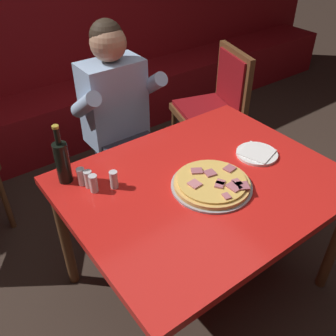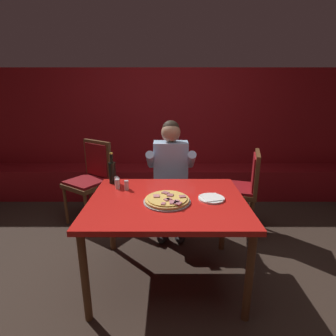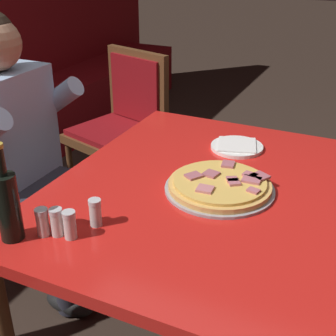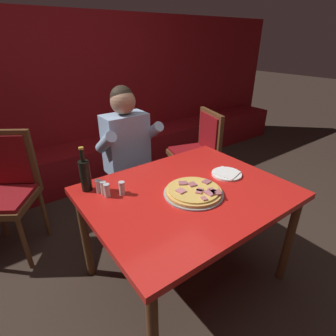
# 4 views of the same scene
# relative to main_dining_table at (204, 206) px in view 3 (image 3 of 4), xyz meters

# --- Properties ---
(main_dining_table) EXTENTS (1.25, 1.00, 0.75)m
(main_dining_table) POSITION_rel_main_dining_table_xyz_m (0.00, 0.00, 0.00)
(main_dining_table) COLOR brown
(main_dining_table) RESTS_ON ground_plane
(pizza) EXTENTS (0.37, 0.37, 0.05)m
(pizza) POSITION_rel_main_dining_table_xyz_m (0.00, -0.05, 0.10)
(pizza) COLOR #9E9EA3
(pizza) RESTS_ON main_dining_table
(plate_white_paper) EXTENTS (0.21, 0.21, 0.02)m
(plate_white_paper) POSITION_rel_main_dining_table_xyz_m (0.36, -0.00, 0.09)
(plate_white_paper) COLOR white
(plate_white_paper) RESTS_ON main_dining_table
(beer_bottle) EXTENTS (0.07, 0.07, 0.29)m
(beer_bottle) POSITION_rel_main_dining_table_xyz_m (-0.51, 0.38, 0.19)
(beer_bottle) COLOR black
(beer_bottle) RESTS_ON main_dining_table
(shaker_parmesan) EXTENTS (0.04, 0.04, 0.09)m
(shaker_parmesan) POSITION_rel_main_dining_table_xyz_m (-0.46, 0.31, 0.12)
(shaker_parmesan) COLOR silver
(shaker_parmesan) RESTS_ON main_dining_table
(shaker_oregano) EXTENTS (0.04, 0.04, 0.09)m
(shaker_oregano) POSITION_rel_main_dining_table_xyz_m (-0.45, 0.28, 0.12)
(shaker_oregano) COLOR silver
(shaker_oregano) RESTS_ON main_dining_table
(shaker_black_pepper) EXTENTS (0.04, 0.04, 0.09)m
(shaker_black_pepper) POSITION_rel_main_dining_table_xyz_m (-0.44, 0.24, 0.12)
(shaker_black_pepper) COLOR silver
(shaker_black_pepper) RESTS_ON main_dining_table
(shaker_red_pepper_flakes) EXTENTS (0.04, 0.04, 0.09)m
(shaker_red_pepper_flakes) POSITION_rel_main_dining_table_xyz_m (-0.36, 0.21, 0.12)
(shaker_red_pepper_flakes) COLOR silver
(shaker_red_pepper_flakes) RESTS_ON main_dining_table
(diner_seated_blue_shirt) EXTENTS (0.53, 0.53, 1.27)m
(diner_seated_blue_shirt) POSITION_rel_main_dining_table_xyz_m (0.04, 0.81, 0.04)
(diner_seated_blue_shirt) COLOR black
(diner_seated_blue_shirt) RESTS_ON ground_plane
(dining_chair_by_booth) EXTENTS (0.54, 0.54, 0.95)m
(dining_chair_by_booth) POSITION_rel_main_dining_table_xyz_m (0.85, 0.83, -0.11)
(dining_chair_by_booth) COLOR brown
(dining_chair_by_booth) RESTS_ON ground_plane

